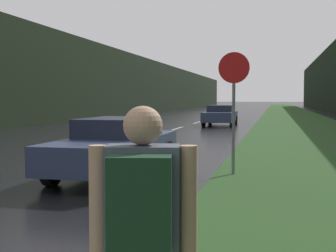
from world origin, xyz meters
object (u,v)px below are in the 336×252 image
stop_sign (234,99)px  car_passing_far (220,115)px  car_passing_near (117,145)px  hitchhiker_with_backpack (143,240)px

stop_sign → car_passing_far: bearing=97.4°
stop_sign → car_passing_near: size_ratio=0.57×
car_passing_far → car_passing_near: bearing=90.0°
stop_sign → hitchhiker_with_backpack: 8.16m
hitchhiker_with_backpack → car_passing_far: (-2.76, 27.44, -0.28)m
stop_sign → hitchhiker_with_backpack: stop_sign is taller
car_passing_near → car_passing_far: size_ratio=1.01×
car_passing_near → car_passing_far: 19.95m
car_passing_near → car_passing_far: (-0.00, 19.95, 0.01)m
stop_sign → car_passing_near: 2.79m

